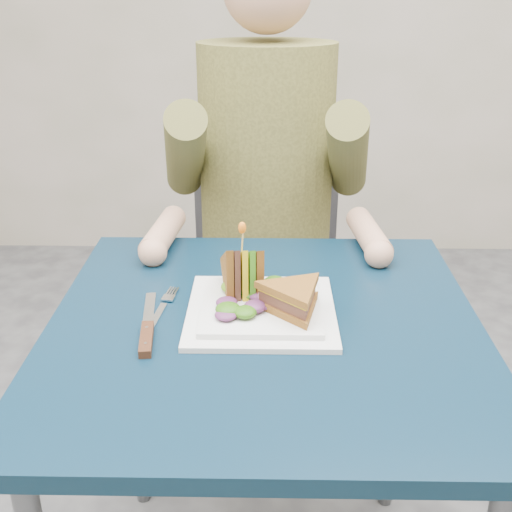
{
  "coord_description": "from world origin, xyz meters",
  "views": [
    {
      "loc": [
        0.0,
        -0.97,
        1.29
      ],
      "look_at": [
        -0.02,
        0.08,
        0.82
      ],
      "focal_mm": 45.0,
      "sensor_mm": 36.0,
      "label": 1
    }
  ],
  "objects_px": {
    "chair": "(266,253)",
    "knife": "(147,333)",
    "table": "(264,360)",
    "sandwich_upright": "(243,275)",
    "sandwich_flat": "(293,298)",
    "diner": "(267,134)",
    "fork": "(160,312)",
    "plate": "(261,309)"
  },
  "relations": [
    {
      "from": "plate",
      "to": "fork",
      "type": "height_order",
      "value": "plate"
    },
    {
      "from": "table",
      "to": "knife",
      "type": "height_order",
      "value": "knife"
    },
    {
      "from": "knife",
      "to": "table",
      "type": "bearing_deg",
      "value": 14.99
    },
    {
      "from": "diner",
      "to": "plate",
      "type": "distance_m",
      "value": 0.61
    },
    {
      "from": "chair",
      "to": "knife",
      "type": "bearing_deg",
      "value": -104.19
    },
    {
      "from": "plate",
      "to": "sandwich_upright",
      "type": "distance_m",
      "value": 0.07
    },
    {
      "from": "chair",
      "to": "sandwich_upright",
      "type": "xyz_separation_m",
      "value": [
        -0.04,
        -0.65,
        0.24
      ]
    },
    {
      "from": "fork",
      "to": "sandwich_upright",
      "type": "bearing_deg",
      "value": 17.16
    },
    {
      "from": "plate",
      "to": "fork",
      "type": "xyz_separation_m",
      "value": [
        -0.18,
        0.0,
        -0.01
      ]
    },
    {
      "from": "diner",
      "to": "fork",
      "type": "relative_size",
      "value": 4.16
    },
    {
      "from": "table",
      "to": "chair",
      "type": "xyz_separation_m",
      "value": [
        0.0,
        0.72,
        -0.11
      ]
    },
    {
      "from": "diner",
      "to": "sandwich_upright",
      "type": "height_order",
      "value": "diner"
    },
    {
      "from": "diner",
      "to": "sandwich_flat",
      "type": "bearing_deg",
      "value": -85.43
    },
    {
      "from": "sandwich_flat",
      "to": "fork",
      "type": "bearing_deg",
      "value": 173.92
    },
    {
      "from": "diner",
      "to": "plate",
      "type": "relative_size",
      "value": 2.87
    },
    {
      "from": "sandwich_flat",
      "to": "sandwich_upright",
      "type": "bearing_deg",
      "value": 141.85
    },
    {
      "from": "knife",
      "to": "plate",
      "type": "bearing_deg",
      "value": 22.82
    },
    {
      "from": "diner",
      "to": "knife",
      "type": "xyz_separation_m",
      "value": [
        -0.2,
        -0.66,
        -0.18
      ]
    },
    {
      "from": "chair",
      "to": "sandwich_flat",
      "type": "bearing_deg",
      "value": -86.14
    },
    {
      "from": "table",
      "to": "sandwich_upright",
      "type": "bearing_deg",
      "value": 119.41
    },
    {
      "from": "chair",
      "to": "knife",
      "type": "height_order",
      "value": "chair"
    },
    {
      "from": "sandwich_upright",
      "to": "fork",
      "type": "relative_size",
      "value": 0.84
    },
    {
      "from": "diner",
      "to": "knife",
      "type": "relative_size",
      "value": 3.36
    },
    {
      "from": "sandwich_flat",
      "to": "sandwich_upright",
      "type": "height_order",
      "value": "sandwich_upright"
    },
    {
      "from": "knife",
      "to": "sandwich_flat",
      "type": "bearing_deg",
      "value": 12.59
    },
    {
      "from": "plate",
      "to": "chair",
      "type": "bearing_deg",
      "value": 89.46
    },
    {
      "from": "table",
      "to": "plate",
      "type": "bearing_deg",
      "value": 103.6
    },
    {
      "from": "diner",
      "to": "chair",
      "type": "bearing_deg",
      "value": 90.0
    },
    {
      "from": "chair",
      "to": "knife",
      "type": "xyz_separation_m",
      "value": [
        -0.2,
        -0.77,
        0.2
      ]
    },
    {
      "from": "chair",
      "to": "table",
      "type": "bearing_deg",
      "value": -90.0
    },
    {
      "from": "table",
      "to": "sandwich_flat",
      "type": "distance_m",
      "value": 0.13
    },
    {
      "from": "chair",
      "to": "fork",
      "type": "height_order",
      "value": "chair"
    },
    {
      "from": "diner",
      "to": "sandwich_flat",
      "type": "relative_size",
      "value": 3.82
    },
    {
      "from": "fork",
      "to": "knife",
      "type": "xyz_separation_m",
      "value": [
        -0.01,
        -0.08,
        0.0
      ]
    },
    {
      "from": "fork",
      "to": "chair",
      "type": "bearing_deg",
      "value": 74.96
    },
    {
      "from": "chair",
      "to": "fork",
      "type": "xyz_separation_m",
      "value": [
        -0.19,
        -0.69,
        0.19
      ]
    },
    {
      "from": "knife",
      "to": "chair",
      "type": "bearing_deg",
      "value": 75.81
    },
    {
      "from": "sandwich_upright",
      "to": "knife",
      "type": "distance_m",
      "value": 0.2
    },
    {
      "from": "table",
      "to": "plate",
      "type": "xyz_separation_m",
      "value": [
        -0.01,
        0.03,
        0.09
      ]
    },
    {
      "from": "chair",
      "to": "sandwich_upright",
      "type": "distance_m",
      "value": 0.69
    },
    {
      "from": "knife",
      "to": "sandwich_upright",
      "type": "bearing_deg",
      "value": 38.79
    },
    {
      "from": "fork",
      "to": "sandwich_flat",
      "type": "bearing_deg",
      "value": -6.08
    }
  ]
}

